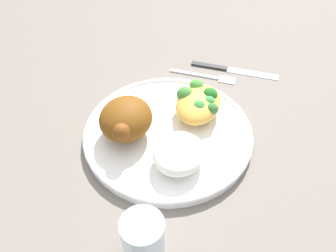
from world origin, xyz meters
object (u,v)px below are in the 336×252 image
at_px(plate, 168,134).
at_px(rice_pile, 179,153).
at_px(roasted_chicken, 126,119).
at_px(water_glass, 143,241).
at_px(fork, 206,76).
at_px(knife, 227,68).
at_px(mac_cheese_with_broccoli, 198,103).

bearing_deg(plate, rice_pile, 35.23).
bearing_deg(rice_pile, plate, -144.77).
distance_m(roasted_chicken, water_glass, 0.22).
distance_m(plate, fork, 0.19).
bearing_deg(knife, fork, -40.48).
bearing_deg(knife, water_glass, 0.61).
bearing_deg(water_glass, fork, -174.57).
xyz_separation_m(rice_pile, knife, (-0.29, 0.01, -0.04)).
height_order(roasted_chicken, mac_cheese_with_broccoli, roasted_chicken).
bearing_deg(plate, knife, 168.73).
height_order(plate, water_glass, water_glass).
xyz_separation_m(mac_cheese_with_broccoli, water_glass, (0.28, 0.02, 0.00)).
bearing_deg(water_glass, plate, -166.78).
xyz_separation_m(plate, mac_cheese_with_broccoli, (-0.06, 0.03, 0.03)).
xyz_separation_m(rice_pile, water_glass, (0.16, 0.01, 0.01)).
bearing_deg(rice_pile, fork, -173.39).
bearing_deg(fork, water_glass, 5.43).
xyz_separation_m(mac_cheese_with_broccoli, fork, (-0.13, -0.02, -0.04)).
height_order(mac_cheese_with_broccoli, water_glass, water_glass).
relative_size(plate, mac_cheese_with_broccoli, 2.84).
bearing_deg(roasted_chicken, rice_pile, 75.43).
relative_size(rice_pile, knife, 0.48).
bearing_deg(rice_pile, water_glass, 3.57).
bearing_deg(water_glass, rice_pile, -176.43).
distance_m(roasted_chicken, fork, 0.24).
bearing_deg(mac_cheese_with_broccoli, plate, -27.88).
distance_m(mac_cheese_with_broccoli, knife, 0.17).
bearing_deg(plate, fork, 176.39).
distance_m(rice_pile, fork, 0.26).
bearing_deg(water_glass, knife, -179.39).
bearing_deg(fork, plate, -3.61).
distance_m(roasted_chicken, rice_pile, 0.11).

